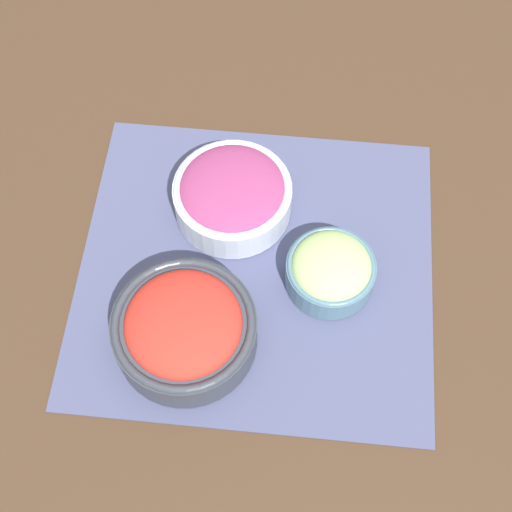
{
  "coord_description": "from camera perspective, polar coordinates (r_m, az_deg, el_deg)",
  "views": [
    {
      "loc": [
        0.04,
        -0.44,
        0.88
      ],
      "look_at": [
        0.0,
        0.0,
        0.03
      ],
      "focal_mm": 50.0,
      "sensor_mm": 36.0,
      "label": 1
    }
  ],
  "objects": [
    {
      "name": "cucumber_bowl",
      "position": [
        0.95,
        6.0,
        -1.08
      ],
      "size": [
        0.12,
        0.12,
        0.06
      ],
      "color": "slate",
      "rests_on": "placemat"
    },
    {
      "name": "placemat",
      "position": [
        0.98,
        0.0,
        -0.87
      ],
      "size": [
        0.48,
        0.46,
        0.0
      ],
      "color": "#474C70",
      "rests_on": "ground_plane"
    },
    {
      "name": "ground_plane",
      "position": [
        0.99,
        0.0,
        -0.92
      ],
      "size": [
        3.0,
        3.0,
        0.0
      ],
      "primitive_type": "plane",
      "color": "#422D1E"
    },
    {
      "name": "onion_bowl",
      "position": [
        1.0,
        -1.9,
        4.95
      ],
      "size": [
        0.17,
        0.17,
        0.07
      ],
      "color": "silver",
      "rests_on": "placemat"
    },
    {
      "name": "tomato_bowl",
      "position": [
        0.91,
        -5.75,
        -5.75
      ],
      "size": [
        0.18,
        0.18,
        0.08
      ],
      "color": "#333842",
      "rests_on": "placemat"
    }
  ]
}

